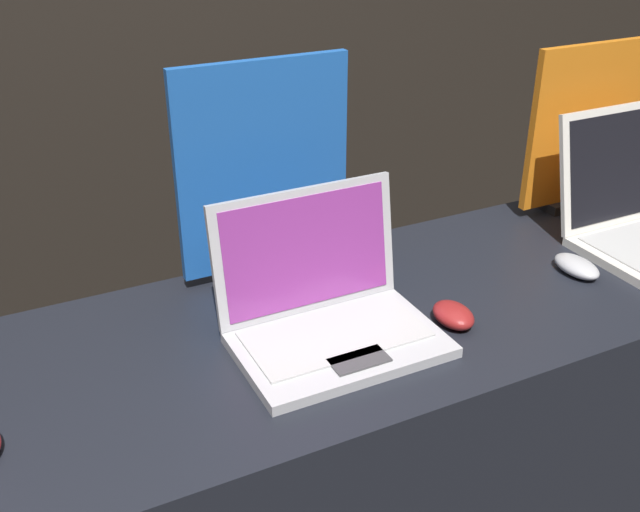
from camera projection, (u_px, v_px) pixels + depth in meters
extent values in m
cube|color=black|center=(322.00, 501.00, 1.64)|extent=(2.19, 0.61, 0.91)
cube|color=#B7B7BC|center=(340.00, 345.00, 1.35)|extent=(0.37, 0.24, 0.02)
cube|color=#B7B7B7|center=(335.00, 334.00, 1.36)|extent=(0.32, 0.17, 0.00)
cube|color=#3F3F42|center=(359.00, 360.00, 1.29)|extent=(0.10, 0.05, 0.00)
cube|color=#B7B7BC|center=(306.00, 250.00, 1.40)|extent=(0.37, 0.05, 0.24)
cube|color=#8C338C|center=(307.00, 251.00, 1.40)|extent=(0.33, 0.04, 0.21)
ellipsoid|color=maroon|center=(453.00, 315.00, 1.42)|extent=(0.07, 0.10, 0.04)
cube|color=black|center=(267.00, 266.00, 1.62)|extent=(0.20, 0.07, 0.02)
cube|color=#1E59B2|center=(264.00, 166.00, 1.51)|extent=(0.37, 0.02, 0.43)
cube|color=silver|center=(624.00, 164.00, 1.76)|extent=(0.38, 0.08, 0.27)
cube|color=black|center=(627.00, 164.00, 1.75)|extent=(0.35, 0.06, 0.24)
ellipsoid|color=#B2B2B7|center=(577.00, 266.00, 1.60)|extent=(0.07, 0.12, 0.03)
cube|color=black|center=(575.00, 201.00, 1.93)|extent=(0.20, 0.07, 0.02)
cube|color=orange|center=(588.00, 123.00, 1.83)|extent=(0.36, 0.02, 0.39)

